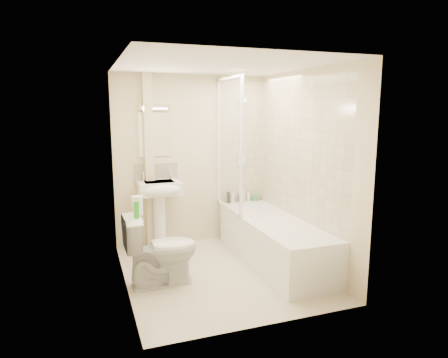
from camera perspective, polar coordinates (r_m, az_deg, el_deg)
name	(u,v)px	position (r m, az deg, el deg)	size (l,w,h in m)	color
floor	(221,272)	(4.89, -0.48, -13.21)	(2.50, 2.50, 0.00)	beige
wall_back	(192,160)	(5.74, -4.60, 2.68)	(2.20, 0.02, 2.40)	beige
wall_left	(122,179)	(4.33, -14.40, -0.01)	(0.02, 2.50, 2.40)	beige
wall_right	(305,169)	(5.02, 11.44, 1.46)	(0.02, 2.50, 2.40)	beige
ceiling	(220,65)	(4.52, -0.53, 15.98)	(2.20, 2.50, 0.02)	white
tile_back	(241,143)	(5.94, 2.43, 5.13)	(0.70, 0.01, 1.75)	beige
tile_right	(300,150)	(5.08, 10.79, 4.13)	(0.01, 2.10, 1.75)	beige
pipe_boxing	(149,163)	(5.55, -10.63, 2.29)	(0.12, 0.12, 2.40)	beige
splashback	(156,174)	(5.64, -9.65, 0.70)	(0.60, 0.01, 0.30)	beige
mirror	(155,135)	(5.58, -9.82, 6.28)	(0.46, 0.01, 0.60)	white
strip_light	(155,107)	(5.55, -9.89, 10.08)	(0.42, 0.07, 0.07)	silver
bathtub	(274,240)	(5.16, 7.09, -8.61)	(0.70, 2.10, 0.55)	white
shower_screen	(229,145)	(5.41, 0.73, 4.92)	(0.04, 0.92, 1.80)	white
shower_fixture	(242,135)	(5.89, 2.58, 6.27)	(0.10, 0.16, 0.99)	white
pedestal_sink	(160,196)	(5.47, -9.16, -2.38)	(0.57, 0.51, 1.09)	white
bottle_black_a	(228,198)	(5.91, 0.64, -2.66)	(0.05, 0.05, 0.17)	black
bottle_white_a	(233,197)	(5.94, 1.27, -2.66)	(0.05, 0.05, 0.16)	white
bottle_blue	(240,198)	(5.98, 2.26, -2.76)	(0.05, 0.05, 0.12)	navy
bottle_cream	(244,196)	(6.00, 2.81, -2.44)	(0.07, 0.07, 0.18)	beige
bottle_white_b	(248,197)	(6.03, 3.50, -2.57)	(0.05, 0.05, 0.14)	white
bottle_green	(255,197)	(6.08, 4.44, -2.65)	(0.06, 0.06, 0.10)	green
toilet	(161,249)	(4.52, -9.00, -9.89)	(0.79, 0.46, 0.80)	white
toilet_roll_lower	(138,210)	(4.40, -12.17, -4.30)	(0.10, 0.10, 0.11)	white
toilet_roll_upper	(137,200)	(4.39, -12.30, -2.99)	(0.12, 0.12, 0.09)	white
green_bottle	(137,210)	(4.26, -12.39, -4.32)	(0.06, 0.06, 0.18)	green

